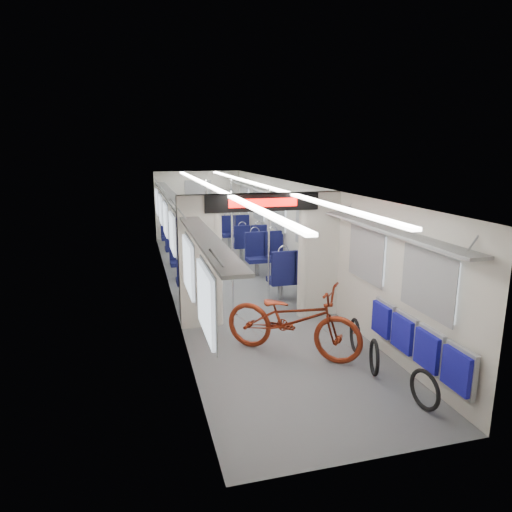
# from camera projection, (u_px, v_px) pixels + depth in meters

# --- Properties ---
(carriage) EXTENTS (12.00, 12.02, 2.31)m
(carriage) POSITION_uv_depth(u_px,v_px,m) (239.00, 224.00, 9.61)
(carriage) COLOR #515456
(carriage) RESTS_ON ground
(bicycle) EXTENTS (2.12, 1.92, 1.12)m
(bicycle) POSITION_uv_depth(u_px,v_px,m) (292.00, 319.00, 6.81)
(bicycle) COLOR maroon
(bicycle) RESTS_ON ground
(flip_bench) EXTENTS (0.12, 2.14, 0.55)m
(flip_bench) POSITION_uv_depth(u_px,v_px,m) (416.00, 342.00, 5.98)
(flip_bench) COLOR gray
(flip_bench) RESTS_ON carriage
(bike_hoop_a) EXTENTS (0.10, 0.51, 0.50)m
(bike_hoop_a) POSITION_uv_depth(u_px,v_px,m) (424.00, 392.00, 5.42)
(bike_hoop_a) COLOR black
(bike_hoop_a) RESTS_ON ground
(bike_hoop_b) EXTENTS (0.21, 0.50, 0.51)m
(bike_hoop_b) POSITION_uv_depth(u_px,v_px,m) (374.00, 359.00, 6.25)
(bike_hoop_b) COLOR black
(bike_hoop_b) RESTS_ON ground
(bike_hoop_c) EXTENTS (0.17, 0.52, 0.53)m
(bike_hoop_c) POSITION_uv_depth(u_px,v_px,m) (355.00, 337.00, 6.98)
(bike_hoop_c) COLOR black
(bike_hoop_c) RESTS_ON ground
(seat_bay_near_left) EXTENTS (0.88, 1.94, 1.06)m
(seat_bay_near_left) POSITION_uv_depth(u_px,v_px,m) (193.00, 265.00, 10.08)
(seat_bay_near_left) COLOR #0D0E3B
(seat_bay_near_left) RESTS_ON ground
(seat_bay_near_right) EXTENTS (0.96, 2.33, 1.18)m
(seat_bay_near_right) POSITION_uv_depth(u_px,v_px,m) (278.00, 261.00, 10.27)
(seat_bay_near_right) COLOR #0D0E3B
(seat_bay_near_right) RESTS_ON ground
(seat_bay_far_left) EXTENTS (0.89, 1.98, 1.07)m
(seat_bay_far_left) POSITION_uv_depth(u_px,v_px,m) (179.00, 238.00, 13.10)
(seat_bay_far_left) COLOR #0D0E3B
(seat_bay_far_left) RESTS_ON ground
(seat_bay_far_right) EXTENTS (0.91, 2.09, 1.10)m
(seat_bay_far_right) POSITION_uv_depth(u_px,v_px,m) (242.00, 235.00, 13.52)
(seat_bay_far_right) COLOR #0D0E3B
(seat_bay_far_right) RESTS_ON ground
(stanchion_near_left) EXTENTS (0.04, 0.04, 2.30)m
(stanchion_near_left) POSITION_uv_depth(u_px,v_px,m) (232.00, 253.00, 8.47)
(stanchion_near_left) COLOR silver
(stanchion_near_left) RESTS_ON ground
(stanchion_near_right) EXTENTS (0.04, 0.04, 2.30)m
(stanchion_near_right) POSITION_uv_depth(u_px,v_px,m) (269.00, 247.00, 8.96)
(stanchion_near_right) COLOR silver
(stanchion_near_right) RESTS_ON ground
(stanchion_far_left) EXTENTS (0.04, 0.04, 2.30)m
(stanchion_far_left) POSITION_uv_depth(u_px,v_px,m) (207.00, 226.00, 11.41)
(stanchion_far_left) COLOR silver
(stanchion_far_left) RESTS_ON ground
(stanchion_far_right) EXTENTS (0.04, 0.04, 2.30)m
(stanchion_far_right) POSITION_uv_depth(u_px,v_px,m) (232.00, 224.00, 11.65)
(stanchion_far_right) COLOR silver
(stanchion_far_right) RESTS_ON ground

